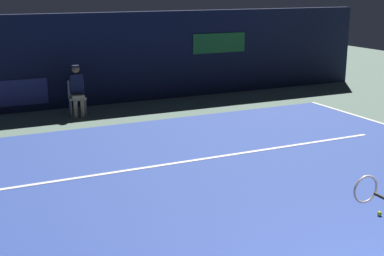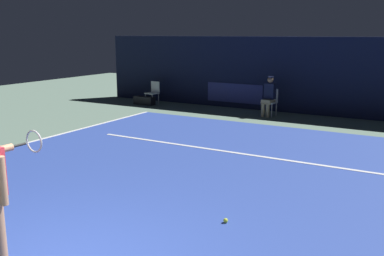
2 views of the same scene
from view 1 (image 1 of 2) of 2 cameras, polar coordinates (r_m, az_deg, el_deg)
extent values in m
plane|color=slate|center=(9.29, 6.40, -6.46)|extent=(33.28, 33.28, 0.00)
cube|color=#2D479E|center=(9.29, 6.40, -6.43)|extent=(10.62, 10.36, 0.01)
cube|color=white|center=(10.77, 1.31, -3.25)|extent=(8.28, 0.10, 0.01)
cube|color=#141933|center=(15.88, -8.44, 7.25)|extent=(17.12, 0.30, 2.60)
cube|color=navy|center=(15.24, -18.97, 3.42)|extent=(2.20, 0.04, 0.70)
cube|color=#1E6B2D|center=(17.02, 2.88, 8.91)|extent=(1.80, 0.04, 0.60)
torus|color=#B2B2B7|center=(5.82, 17.77, -6.14)|extent=(0.30, 0.03, 0.30)
cube|color=white|center=(14.65, -11.95, 3.11)|extent=(0.48, 0.45, 0.04)
cube|color=white|center=(14.80, -12.10, 4.13)|extent=(0.42, 0.08, 0.42)
cylinder|color=#B2B2B7|center=(14.51, -12.54, 2.04)|extent=(0.03, 0.03, 0.46)
cylinder|color=#B2B2B7|center=(14.55, -11.08, 2.16)|extent=(0.03, 0.03, 0.46)
cylinder|color=#B2B2B7|center=(14.84, -12.71, 2.31)|extent=(0.03, 0.03, 0.46)
cylinder|color=#B2B2B7|center=(14.88, -11.28, 2.43)|extent=(0.03, 0.03, 0.46)
cube|color=tan|center=(14.56, -11.92, 3.21)|extent=(0.36, 0.43, 0.14)
cylinder|color=tan|center=(14.43, -12.11, 2.00)|extent=(0.11, 0.11, 0.46)
cylinder|color=tan|center=(14.45, -11.41, 2.05)|extent=(0.11, 0.11, 0.46)
cube|color=#141933|center=(14.62, -12.05, 4.56)|extent=(0.36, 0.26, 0.52)
sphere|color=#8C6647|center=(14.56, -12.13, 6.03)|extent=(0.20, 0.20, 0.20)
cylinder|color=#141933|center=(14.54, -12.15, 6.38)|extent=(0.19, 0.19, 0.04)
sphere|color=#CCE033|center=(8.68, 19.09, -8.48)|extent=(0.07, 0.07, 0.07)
camera|label=2|loc=(8.36, 63.14, 2.27)|focal=41.16mm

